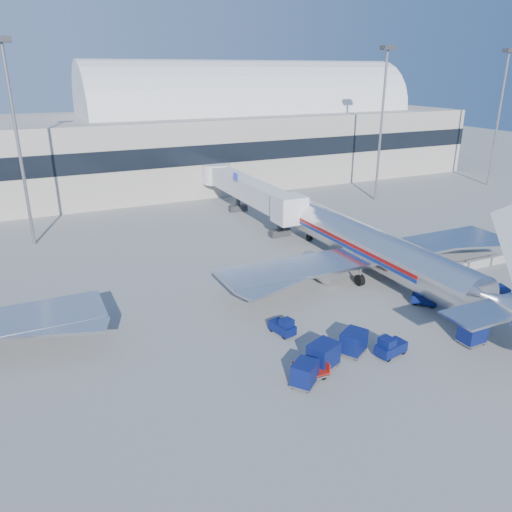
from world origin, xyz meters
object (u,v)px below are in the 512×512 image
mast_east (383,102)px  barrier_near (454,269)px  mast_far_east (502,99)px  cart_train_a (354,342)px  cart_train_b (323,355)px  barrier_mid (478,263)px  jetbridge_near (244,188)px  mast_west (13,115)px  cart_solo_near (472,333)px  cart_open_red (311,372)px  airliner_main (377,249)px  cart_train_c (305,373)px  cart_solo_far (495,296)px  barrier_far (500,259)px  tug_lead (390,347)px  tug_right (423,298)px  tug_left (283,327)px

mast_east → barrier_near: 33.67m
mast_far_east → cart_train_a: 67.64m
cart_train_b → barrier_mid: bearing=-2.1°
jetbridge_near → mast_west: size_ratio=1.22×
barrier_near → cart_solo_near: bearing=-131.1°
mast_far_east → barrier_near: bearing=-142.9°
mast_east → cart_open_red: (-34.77, -37.59, -14.39)m
jetbridge_near → airliner_main: bearing=-84.8°
cart_train_c → cart_solo_far: bearing=-29.5°
cart_train_b → cart_open_red: cart_train_b is taller
barrier_far → mast_east: bearing=79.1°
jetbridge_near → barrier_mid: (13.70, -28.81, -3.48)m
mast_far_east → tug_lead: mast_far_east is taller
barrier_near → cart_train_b: 23.15m
barrier_near → tug_right: (-8.06, -4.25, 0.18)m
barrier_far → tug_left: size_ratio=1.27×
tug_right → cart_train_c: cart_train_c is taller
airliner_main → tug_lead: (-8.19, -12.12, -2.23)m
mast_east → barrier_far: 31.92m
cart_solo_near → cart_solo_far: bearing=28.2°
tug_right → barrier_near: bearing=75.4°
tug_left → cart_solo_near: cart_solo_near is taller
mast_west → cart_train_a: bearing=-61.6°
tug_left → cart_train_b: 5.30m
airliner_main → cart_train_c: airliner_main is taller
mast_far_east → tug_right: size_ratio=9.86×
tug_left → cart_train_a: 5.69m
tug_right → cart_train_c: 16.55m
airliner_main → mast_east: 34.51m
tug_lead → tug_left: tug_lead is taller
airliner_main → cart_solo_near: (-1.56, -13.45, -2.06)m
barrier_near → cart_train_b: bearing=-157.5°
cart_train_a → cart_train_c: (-5.16, -1.82, -0.06)m
tug_lead → airliner_main: bearing=45.1°
airliner_main → cart_open_red: (-14.77, -12.09, -2.52)m
barrier_mid → tug_right: bearing=-159.5°
mast_west → mast_east: 50.00m
cart_train_b → cart_train_c: (-2.18, -1.20, -0.12)m
mast_far_east → cart_train_c: 72.87m
tug_lead → cart_train_b: 5.25m
cart_train_b → mast_west: bearing=92.4°
cart_open_red → mast_far_east: bearing=33.2°
barrier_mid → barrier_far: 3.30m
mast_east → tug_lead: size_ratio=8.96×
airliner_main → mast_far_east: (45.00, 25.49, 11.87)m
jetbridge_near → cart_solo_far: (7.78, -35.85, -2.99)m
cart_train_c → cart_train_b: bearing=-9.0°
tug_right → tug_left: tug_left is taller
barrier_far → cart_open_red: 30.89m
cart_train_c → cart_solo_near: size_ratio=1.24×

